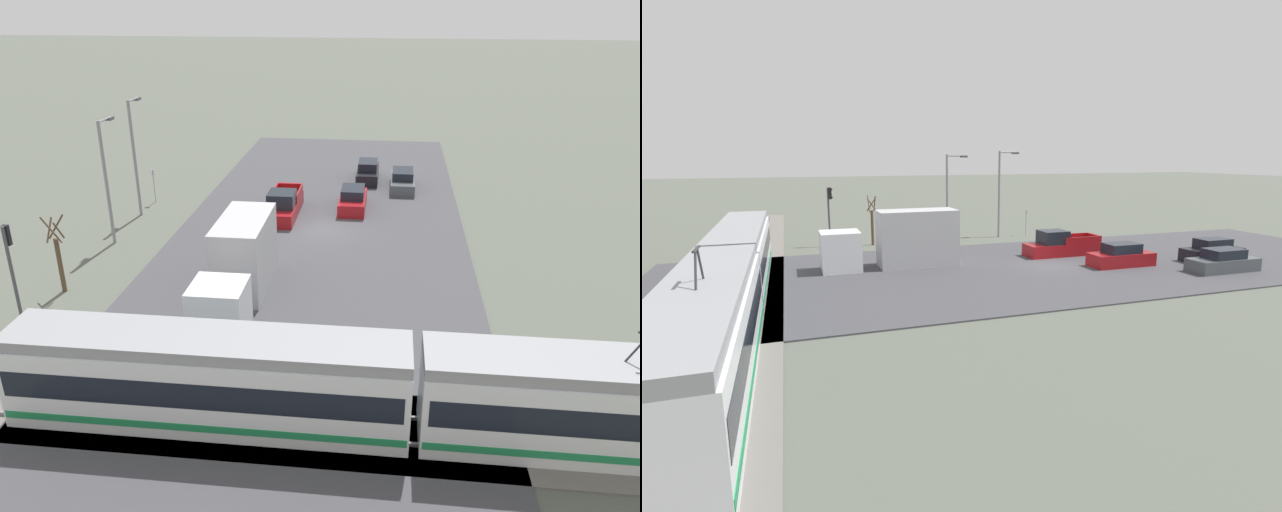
% 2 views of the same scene
% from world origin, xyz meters
% --- Properties ---
extents(ground_plane, '(320.00, 320.00, 0.00)m').
position_xyz_m(ground_plane, '(0.00, 0.00, 0.00)').
color(ground_plane, '#565B51').
extents(road_surface, '(18.43, 51.38, 0.08)m').
position_xyz_m(road_surface, '(0.00, 0.00, 0.04)').
color(road_surface, '#424247').
rests_on(road_surface, ground).
extents(rail_bed, '(75.06, 4.40, 0.22)m').
position_xyz_m(rail_bed, '(0.00, 19.56, 0.05)').
color(rail_bed, slate).
rests_on(rail_bed, ground).
extents(light_rail_tram, '(29.02, 2.72, 4.60)m').
position_xyz_m(light_rail_tram, '(-5.49, 19.56, 1.76)').
color(light_rail_tram, white).
rests_on(light_rail_tram, ground).
extents(box_truck, '(2.45, 9.03, 3.78)m').
position_xyz_m(box_truck, '(2.99, 9.90, 1.82)').
color(box_truck, silver).
rests_on(box_truck, ground).
extents(pickup_truck, '(1.93, 5.74, 1.90)m').
position_xyz_m(pickup_truck, '(2.84, -2.36, 0.80)').
color(pickup_truck, maroon).
rests_on(pickup_truck, ground).
extents(sedan_car_0, '(1.82, 4.64, 1.47)m').
position_xyz_m(sedan_car_0, '(-5.31, -9.60, 0.69)').
color(sedan_car_0, '#4C5156').
rests_on(sedan_car_0, ground).
extents(sedan_car_1, '(1.71, 4.43, 1.60)m').
position_xyz_m(sedan_car_1, '(-2.52, -11.52, 0.74)').
color(sedan_car_1, black).
rests_on(sedan_car_1, ground).
extents(sedan_car_2, '(1.83, 4.41, 1.55)m').
position_xyz_m(sedan_car_2, '(-1.78, -4.36, 0.72)').
color(sedan_car_2, maroon).
rests_on(sedan_car_2, ground).
extents(traffic_light_pole, '(0.28, 0.47, 4.90)m').
position_xyz_m(traffic_light_pole, '(12.61, 13.61, 3.20)').
color(traffic_light_pole, '#47474C').
rests_on(traffic_light_pole, ground).
extents(street_tree, '(1.00, 0.83, 4.20)m').
position_xyz_m(street_tree, '(12.32, 10.20, 1.91)').
color(street_tree, brown).
rests_on(street_tree, ground).
extents(street_lamp_near_crossing, '(0.36, 1.95, 7.56)m').
position_xyz_m(street_lamp_near_crossing, '(12.48, 3.30, 4.39)').
color(street_lamp_near_crossing, gray).
rests_on(street_lamp_near_crossing, ground).
extents(street_lamp_mid_block, '(0.36, 1.95, 7.86)m').
position_xyz_m(street_lamp_mid_block, '(12.75, -1.79, 4.55)').
color(street_lamp_mid_block, gray).
rests_on(street_lamp_mid_block, ground).
extents(no_parking_sign, '(0.32, 0.08, 2.46)m').
position_xyz_m(no_parking_sign, '(12.74, -4.40, 1.49)').
color(no_parking_sign, gray).
rests_on(no_parking_sign, ground).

